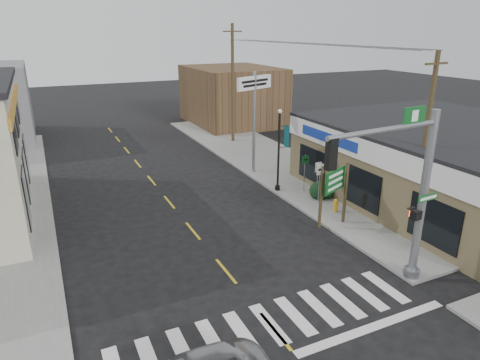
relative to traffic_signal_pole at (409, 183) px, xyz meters
name	(u,v)px	position (x,y,z in m)	size (l,w,h in m)	color
ground	(275,331)	(-5.51, -0.41, -4.11)	(140.00, 140.00, 0.00)	black
sidewalk_right	(296,174)	(3.49, 12.59, -4.04)	(6.00, 38.00, 0.13)	slate
center_line	(193,231)	(-5.51, 7.59, -4.10)	(0.12, 56.00, 0.01)	gold
crosswalk	(269,324)	(-5.51, -0.01, -4.10)	(11.00, 2.20, 0.01)	silver
thrift_store	(447,164)	(8.99, 5.59, -2.11)	(12.00, 14.00, 4.00)	brown
bldg_distant_right	(232,96)	(6.49, 29.59, -1.31)	(8.00, 10.00, 5.60)	brown
traffic_signal_pole	(409,183)	(0.00, 0.00, 0.00)	(5.28, 0.39, 6.69)	gray
guide_sign	(334,187)	(0.79, 5.08, -2.00)	(1.76, 0.14, 3.09)	#44371F
fire_hydrant	(336,205)	(1.95, 6.31, -3.59)	(0.23, 0.23, 0.72)	gold
ped_crossing_sign	(331,171)	(2.69, 7.91, -2.32)	(0.93, 0.07, 2.38)	gray
lamp_post	(280,144)	(0.85, 10.38, -1.17)	(0.63, 0.49, 4.83)	black
dance_center_sign	(254,97)	(1.10, 14.12, 0.99)	(3.09, 0.19, 6.57)	gray
bare_tree	(415,152)	(3.93, 3.43, -0.21)	(2.39, 2.39, 4.78)	black
shrub_front	(394,214)	(3.65, 3.91, -3.49)	(1.30, 1.30, 0.98)	#1D3B15
shrub_back	(319,191)	(2.30, 8.30, -3.56)	(1.11, 1.11, 0.83)	black
utility_pole_near	(425,144)	(3.99, 3.03, 0.24)	(1.43, 0.21, 8.23)	#42321E
utility_pole_far	(233,83)	(3.28, 22.30, 0.88)	(1.65, 0.25, 9.48)	#3B241E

